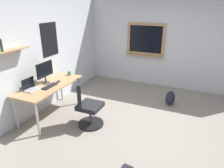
{
  "coord_description": "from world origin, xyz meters",
  "views": [
    {
      "loc": [
        -3.37,
        -0.77,
        2.33
      ],
      "look_at": [
        -0.02,
        0.71,
        0.85
      ],
      "focal_mm": 32.51,
      "sensor_mm": 36.0,
      "label": 1
    }
  ],
  "objects_px": {
    "monitor_primary": "(45,71)",
    "computer_mouse": "(58,81)",
    "desk": "(50,87)",
    "office_chair": "(87,107)",
    "coffee_mug": "(69,73)",
    "keyboard": "(50,86)",
    "backpack": "(170,98)",
    "laptop": "(31,87)"
  },
  "relations": [
    {
      "from": "backpack",
      "to": "keyboard",
      "type": "bearing_deg",
      "value": 126.42
    },
    {
      "from": "desk",
      "to": "laptop",
      "type": "distance_m",
      "value": 0.4
    },
    {
      "from": "desk",
      "to": "coffee_mug",
      "type": "relative_size",
      "value": 16.88
    },
    {
      "from": "coffee_mug",
      "to": "monitor_primary",
      "type": "bearing_deg",
      "value": 167.47
    },
    {
      "from": "monitor_primary",
      "to": "computer_mouse",
      "type": "xyz_separation_m",
      "value": [
        0.16,
        -0.19,
        -0.25
      ]
    },
    {
      "from": "office_chair",
      "to": "keyboard",
      "type": "relative_size",
      "value": 2.57
    },
    {
      "from": "computer_mouse",
      "to": "desk",
      "type": "bearing_deg",
      "value": 157.59
    },
    {
      "from": "coffee_mug",
      "to": "backpack",
      "type": "relative_size",
      "value": 0.27
    },
    {
      "from": "office_chair",
      "to": "keyboard",
      "type": "height_order",
      "value": "office_chair"
    },
    {
      "from": "keyboard",
      "to": "coffee_mug",
      "type": "xyz_separation_m",
      "value": [
        0.75,
        0.05,
        0.04
      ]
    },
    {
      "from": "laptop",
      "to": "coffee_mug",
      "type": "relative_size",
      "value": 3.37
    },
    {
      "from": "monitor_primary",
      "to": "computer_mouse",
      "type": "bearing_deg",
      "value": -49.52
    },
    {
      "from": "backpack",
      "to": "coffee_mug",
      "type": "bearing_deg",
      "value": 111.27
    },
    {
      "from": "monitor_primary",
      "to": "coffee_mug",
      "type": "bearing_deg",
      "value": -12.53
    },
    {
      "from": "monitor_primary",
      "to": "backpack",
      "type": "distance_m",
      "value": 2.97
    },
    {
      "from": "monitor_primary",
      "to": "keyboard",
      "type": "height_order",
      "value": "monitor_primary"
    },
    {
      "from": "laptop",
      "to": "coffee_mug",
      "type": "xyz_separation_m",
      "value": [
        1.03,
        -0.19,
        -0.01
      ]
    },
    {
      "from": "computer_mouse",
      "to": "keyboard",
      "type": "bearing_deg",
      "value": 180.0
    },
    {
      "from": "office_chair",
      "to": "computer_mouse",
      "type": "bearing_deg",
      "value": 74.01
    },
    {
      "from": "monitor_primary",
      "to": "office_chair",
      "type": "bearing_deg",
      "value": -94.23
    },
    {
      "from": "desk",
      "to": "monitor_primary",
      "type": "bearing_deg",
      "value": 70.26
    },
    {
      "from": "monitor_primary",
      "to": "keyboard",
      "type": "bearing_deg",
      "value": -121.28
    },
    {
      "from": "monitor_primary",
      "to": "computer_mouse",
      "type": "relative_size",
      "value": 4.46
    },
    {
      "from": "computer_mouse",
      "to": "coffee_mug",
      "type": "relative_size",
      "value": 1.13
    },
    {
      "from": "laptop",
      "to": "backpack",
      "type": "xyz_separation_m",
      "value": [
        1.91,
        -2.46,
        -0.61
      ]
    },
    {
      "from": "desk",
      "to": "keyboard",
      "type": "bearing_deg",
      "value": -132.93
    },
    {
      "from": "monitor_primary",
      "to": "backpack",
      "type": "relative_size",
      "value": 1.36
    },
    {
      "from": "desk",
      "to": "backpack",
      "type": "height_order",
      "value": "desk"
    },
    {
      "from": "laptop",
      "to": "monitor_primary",
      "type": "xyz_separation_m",
      "value": [
        0.39,
        -0.05,
        0.22
      ]
    },
    {
      "from": "keyboard",
      "to": "backpack",
      "type": "height_order",
      "value": "keyboard"
    },
    {
      "from": "desk",
      "to": "backpack",
      "type": "xyz_separation_m",
      "value": [
        1.56,
        -2.3,
        -0.49
      ]
    },
    {
      "from": "keyboard",
      "to": "coffee_mug",
      "type": "height_order",
      "value": "coffee_mug"
    },
    {
      "from": "office_chair",
      "to": "backpack",
      "type": "relative_size",
      "value": 2.79
    },
    {
      "from": "keyboard",
      "to": "computer_mouse",
      "type": "xyz_separation_m",
      "value": [
        0.28,
        -0.0,
        0.01
      ]
    },
    {
      "from": "office_chair",
      "to": "monitor_primary",
      "type": "height_order",
      "value": "monitor_primary"
    },
    {
      "from": "office_chair",
      "to": "monitor_primary",
      "type": "distance_m",
      "value": 1.18
    },
    {
      "from": "monitor_primary",
      "to": "computer_mouse",
      "type": "height_order",
      "value": "monitor_primary"
    },
    {
      "from": "desk",
      "to": "keyboard",
      "type": "relative_size",
      "value": 4.2
    },
    {
      "from": "coffee_mug",
      "to": "backpack",
      "type": "height_order",
      "value": "coffee_mug"
    },
    {
      "from": "coffee_mug",
      "to": "backpack",
      "type": "xyz_separation_m",
      "value": [
        0.88,
        -2.27,
        -0.6
      ]
    },
    {
      "from": "office_chair",
      "to": "backpack",
      "type": "bearing_deg",
      "value": -40.89
    },
    {
      "from": "office_chair",
      "to": "coffee_mug",
      "type": "distance_m",
      "value": 1.19
    }
  ]
}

